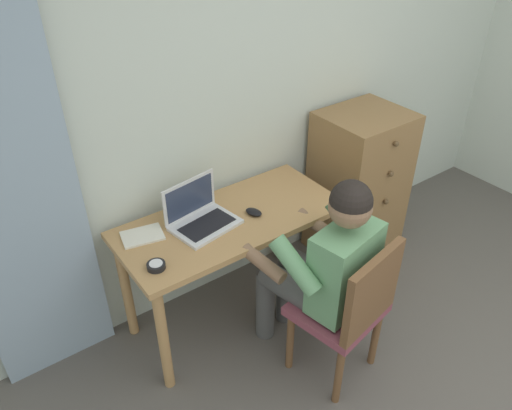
{
  "coord_description": "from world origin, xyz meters",
  "views": [
    {
      "loc": [
        -1.74,
        -0.03,
        2.31
      ],
      "look_at": [
        -0.45,
        1.74,
        0.84
      ],
      "focal_mm": 34.78,
      "sensor_mm": 36.0,
      "label": 1
    }
  ],
  "objects_px": {
    "chair": "(349,307)",
    "computer_mouse": "(254,212)",
    "dresser": "(358,185)",
    "person_seated": "(323,263)",
    "notebook_pad": "(142,236)",
    "desk_clock": "(156,266)",
    "laptop": "(200,216)",
    "desk": "(231,234)"
  },
  "relations": [
    {
      "from": "notebook_pad",
      "to": "desk_clock",
      "type": "bearing_deg",
      "value": -89.25
    },
    {
      "from": "person_seated",
      "to": "notebook_pad",
      "type": "relative_size",
      "value": 5.71
    },
    {
      "from": "chair",
      "to": "person_seated",
      "type": "xyz_separation_m",
      "value": [
        -0.03,
        0.18,
        0.18
      ]
    },
    {
      "from": "computer_mouse",
      "to": "dresser",
      "type": "bearing_deg",
      "value": -12.41
    },
    {
      "from": "desk",
      "to": "computer_mouse",
      "type": "relative_size",
      "value": 12.58
    },
    {
      "from": "person_seated",
      "to": "notebook_pad",
      "type": "distance_m",
      "value": 0.94
    },
    {
      "from": "desk",
      "to": "notebook_pad",
      "type": "relative_size",
      "value": 5.99
    },
    {
      "from": "computer_mouse",
      "to": "desk_clock",
      "type": "bearing_deg",
      "value": 169.15
    },
    {
      "from": "laptop",
      "to": "desk_clock",
      "type": "xyz_separation_m",
      "value": [
        -0.36,
        -0.19,
        -0.04
      ]
    },
    {
      "from": "dresser",
      "to": "chair",
      "type": "distance_m",
      "value": 1.14
    },
    {
      "from": "notebook_pad",
      "to": "laptop",
      "type": "bearing_deg",
      "value": -2.24
    },
    {
      "from": "desk",
      "to": "laptop",
      "type": "bearing_deg",
      "value": 161.99
    },
    {
      "from": "desk",
      "to": "computer_mouse",
      "type": "xyz_separation_m",
      "value": [
        0.12,
        -0.05,
        0.13
      ]
    },
    {
      "from": "dresser",
      "to": "notebook_pad",
      "type": "bearing_deg",
      "value": 177.44
    },
    {
      "from": "laptop",
      "to": "dresser",
      "type": "bearing_deg",
      "value": 0.36
    },
    {
      "from": "computer_mouse",
      "to": "desk_clock",
      "type": "height_order",
      "value": "computer_mouse"
    },
    {
      "from": "laptop",
      "to": "notebook_pad",
      "type": "height_order",
      "value": "laptop"
    },
    {
      "from": "person_seated",
      "to": "computer_mouse",
      "type": "relative_size",
      "value": 11.99
    },
    {
      "from": "dresser",
      "to": "notebook_pad",
      "type": "relative_size",
      "value": 5.0
    },
    {
      "from": "laptop",
      "to": "desk_clock",
      "type": "distance_m",
      "value": 0.41
    },
    {
      "from": "dresser",
      "to": "laptop",
      "type": "height_order",
      "value": "dresser"
    },
    {
      "from": "person_seated",
      "to": "notebook_pad",
      "type": "bearing_deg",
      "value": 135.48
    },
    {
      "from": "dresser",
      "to": "notebook_pad",
      "type": "xyz_separation_m",
      "value": [
        -1.54,
        0.07,
        0.22
      ]
    },
    {
      "from": "laptop",
      "to": "computer_mouse",
      "type": "xyz_separation_m",
      "value": [
        0.28,
        -0.1,
        -0.04
      ]
    },
    {
      "from": "person_seated",
      "to": "computer_mouse",
      "type": "height_order",
      "value": "person_seated"
    },
    {
      "from": "desk_clock",
      "to": "notebook_pad",
      "type": "xyz_separation_m",
      "value": [
        0.05,
        0.27,
        -0.01
      ]
    },
    {
      "from": "computer_mouse",
      "to": "notebook_pad",
      "type": "xyz_separation_m",
      "value": [
        -0.59,
        0.18,
        -0.01
      ]
    },
    {
      "from": "chair",
      "to": "computer_mouse",
      "type": "xyz_separation_m",
      "value": [
        -0.11,
        0.66,
        0.26
      ]
    },
    {
      "from": "laptop",
      "to": "computer_mouse",
      "type": "height_order",
      "value": "laptop"
    },
    {
      "from": "notebook_pad",
      "to": "desk",
      "type": "bearing_deg",
      "value": -3.58
    },
    {
      "from": "person_seated",
      "to": "chair",
      "type": "bearing_deg",
      "value": -80.54
    },
    {
      "from": "dresser",
      "to": "desk_clock",
      "type": "xyz_separation_m",
      "value": [
        -1.6,
        -0.2,
        0.22
      ]
    },
    {
      "from": "person_seated",
      "to": "computer_mouse",
      "type": "distance_m",
      "value": 0.5
    },
    {
      "from": "person_seated",
      "to": "desk_clock",
      "type": "relative_size",
      "value": 13.32
    },
    {
      "from": "desk_clock",
      "to": "notebook_pad",
      "type": "height_order",
      "value": "desk_clock"
    },
    {
      "from": "dresser",
      "to": "notebook_pad",
      "type": "distance_m",
      "value": 1.56
    },
    {
      "from": "laptop",
      "to": "computer_mouse",
      "type": "distance_m",
      "value": 0.3
    },
    {
      "from": "person_seated",
      "to": "desk",
      "type": "bearing_deg",
      "value": 111.24
    },
    {
      "from": "dresser",
      "to": "person_seated",
      "type": "distance_m",
      "value": 1.06
    },
    {
      "from": "desk",
      "to": "laptop",
      "type": "relative_size",
      "value": 3.34
    },
    {
      "from": "person_seated",
      "to": "notebook_pad",
      "type": "height_order",
      "value": "person_seated"
    },
    {
      "from": "laptop",
      "to": "computer_mouse",
      "type": "bearing_deg",
      "value": -19.61
    }
  ]
}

